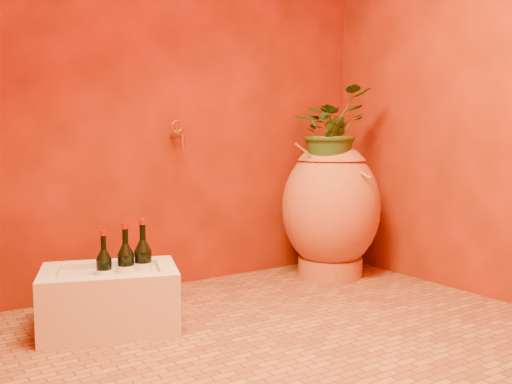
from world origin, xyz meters
TOP-DOWN VIEW (x-y plane):
  - floor at (0.00, 0.00)m, footprint 2.50×2.50m
  - wall_back at (0.00, 1.00)m, footprint 2.50×0.02m
  - wall_right at (1.25, 0.00)m, footprint 0.02×2.00m
  - amphora at (0.85, 0.65)m, footprint 0.64×0.64m
  - stone_basin at (-0.64, 0.46)m, footprint 0.70×0.60m
  - wine_bottle_a at (-0.56, 0.46)m, footprint 0.08×0.08m
  - wine_bottle_b at (-0.48, 0.45)m, footprint 0.08×0.08m
  - wine_bottle_c at (-0.65, 0.48)m, footprint 0.07×0.07m
  - wall_tap at (-0.06, 0.91)m, footprint 0.07×0.15m
  - plant_main at (0.82, 0.64)m, footprint 0.54×0.49m
  - plant_side at (0.78, 0.58)m, footprint 0.25×0.24m

SIDE VIEW (x-z plane):
  - floor at x=0.00m, z-range 0.00..0.00m
  - stone_basin at x=-0.64m, z-range -0.01..0.28m
  - wine_bottle_c at x=-0.65m, z-range 0.11..0.41m
  - wine_bottle_a at x=-0.56m, z-range 0.11..0.44m
  - wine_bottle_b at x=-0.48m, z-range 0.11..0.45m
  - amphora at x=0.85m, z-range 0.00..0.87m
  - plant_side at x=0.78m, z-range 0.64..0.99m
  - wall_tap at x=-0.06m, z-range 0.80..0.97m
  - plant_main at x=0.82m, z-range 0.65..1.17m
  - wall_back at x=0.00m, z-range 0.00..2.50m
  - wall_right at x=1.25m, z-range 0.00..2.50m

